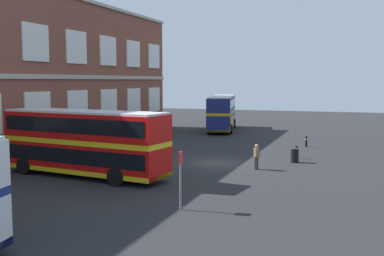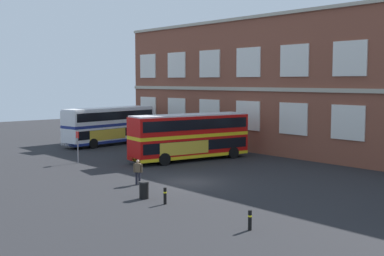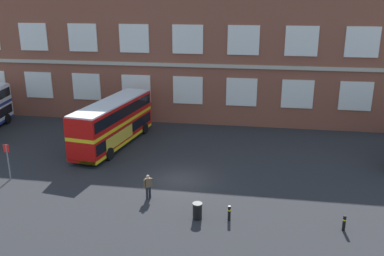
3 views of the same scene
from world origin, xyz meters
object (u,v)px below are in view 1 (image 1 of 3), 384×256
Objects in this scene: waiting_passenger at (256,156)px; bus_stand_flag at (181,175)px; station_litter_bin at (295,155)px; safety_bollard_east at (306,141)px; safety_bollard_west at (297,152)px; double_decker_middle at (84,142)px; double_decker_far at (222,112)px.

bus_stand_flag is at bearing 173.19° from waiting_passenger.
safety_bollard_east is at bearing 0.25° from station_litter_bin.
safety_bollard_east is (8.48, 0.04, -0.03)m from station_litter_bin.
station_litter_bin reaches higher than safety_bollard_west.
station_litter_bin is at bearing -51.21° from double_decker_middle.
bus_stand_flag is 2.62× the size of station_litter_bin.
safety_bollard_east is at bearing -33.01° from double_decker_middle.
waiting_passenger is (5.73, -9.54, -1.22)m from double_decker_middle.
double_decker_middle is 10.93× the size of station_litter_bin.
double_decker_middle is at bearing 128.79° from station_litter_bin.
safety_bollard_west is 1.00× the size of safety_bollard_east.
double_decker_far is at bearing 31.91° from safety_bollard_west.
double_decker_middle is at bearing 146.99° from safety_bollard_east.
waiting_passenger is (-22.89, -8.86, -1.22)m from double_decker_far.
bus_stand_flag is at bearing 168.73° from safety_bollard_west.
safety_bollard_east is at bearing -0.57° from safety_bollard_west.
waiting_passenger is at bearing -59.00° from double_decker_middle.
double_decker_middle is 9.70m from bus_stand_flag.
double_decker_middle reaches higher than station_litter_bin.
bus_stand_flag reaches higher than station_litter_bin.
station_litter_bin is 1.08× the size of safety_bollard_west.
safety_bollard_east is (-10.82, -10.89, -1.66)m from double_decker_far.
safety_bollard_west is 6.57m from safety_bollard_east.
double_decker_far is at bearing 12.67° from bus_stand_flag.
double_decker_far is (28.62, -0.67, 0.00)m from double_decker_middle.
station_litter_bin is (14.40, -3.35, -1.12)m from bus_stand_flag.
waiting_passenger is at bearing 160.40° from safety_bollard_west.
bus_stand_flag is 2.84× the size of safety_bollard_west.
station_litter_bin is (3.59, -2.06, -0.41)m from waiting_passenger.
double_decker_middle is 4.17× the size of bus_stand_flag.
waiting_passenger is 12.25m from safety_bollard_east.
station_litter_bin is at bearing -29.85° from waiting_passenger.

